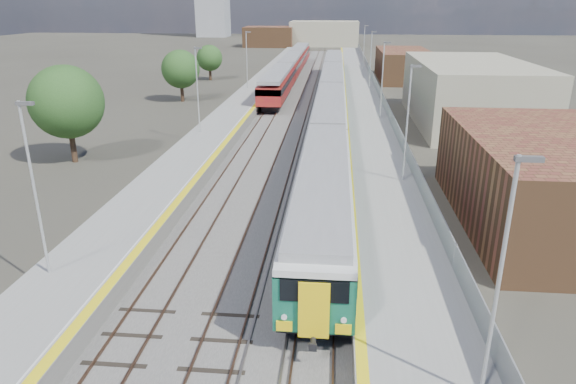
# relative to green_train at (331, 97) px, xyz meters

# --- Properties ---
(ground) EXTENTS (320.00, 320.00, 0.00)m
(ground) POSITION_rel_green_train_xyz_m (-1.50, 4.09, -2.31)
(ground) COLOR #47443A
(ground) RESTS_ON ground
(ballast_bed) EXTENTS (10.50, 155.00, 0.06)m
(ballast_bed) POSITION_rel_green_train_xyz_m (-3.75, 6.59, -2.28)
(ballast_bed) COLOR #565451
(ballast_bed) RESTS_ON ground
(tracks) EXTENTS (8.96, 160.00, 0.17)m
(tracks) POSITION_rel_green_train_xyz_m (-3.15, 8.26, -2.20)
(tracks) COLOR #4C3323
(tracks) RESTS_ON ground
(platform_right) EXTENTS (4.70, 155.00, 8.52)m
(platform_right) POSITION_rel_green_train_xyz_m (3.78, 6.58, -1.77)
(platform_right) COLOR slate
(platform_right) RESTS_ON ground
(platform_left) EXTENTS (4.30, 155.00, 8.52)m
(platform_left) POSITION_rel_green_train_xyz_m (-10.55, 6.58, -1.79)
(platform_left) COLOR slate
(platform_left) RESTS_ON ground
(buildings) EXTENTS (72.00, 185.50, 40.00)m
(buildings) POSITION_rel_green_train_xyz_m (-19.62, 92.69, 8.39)
(buildings) COLOR brown
(buildings) RESTS_ON ground
(green_train) EXTENTS (2.98, 82.87, 3.28)m
(green_train) POSITION_rel_green_train_xyz_m (0.00, 0.00, 0.00)
(green_train) COLOR black
(green_train) RESTS_ON ground
(red_train) EXTENTS (2.97, 60.17, 3.75)m
(red_train) POSITION_rel_green_train_xyz_m (-7.00, 30.25, -0.09)
(red_train) COLOR black
(red_train) RESTS_ON ground
(tree_a) EXTENTS (5.68, 5.68, 7.69)m
(tree_a) POSITION_rel_green_train_xyz_m (-20.27, -18.72, 2.53)
(tree_a) COLOR #382619
(tree_a) RESTS_ON ground
(tree_b) EXTENTS (4.84, 4.84, 6.55)m
(tree_b) POSITION_rel_green_train_xyz_m (-19.34, 8.61, 1.82)
(tree_b) COLOR #382619
(tree_b) RESTS_ON ground
(tree_c) EXTENTS (4.21, 4.21, 5.70)m
(tree_c) POSITION_rel_green_train_xyz_m (-20.32, 28.22, 1.28)
(tree_c) COLOR #382619
(tree_c) RESTS_ON ground
(tree_d) EXTENTS (4.16, 4.16, 5.64)m
(tree_d) POSITION_rel_green_train_xyz_m (18.36, 11.48, 1.24)
(tree_d) COLOR #382619
(tree_d) RESTS_ON ground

